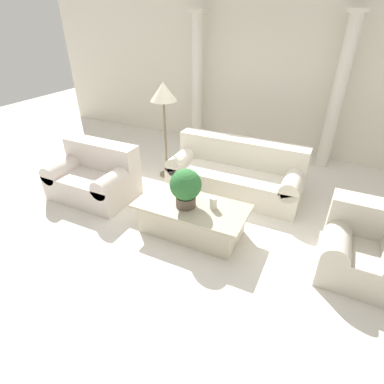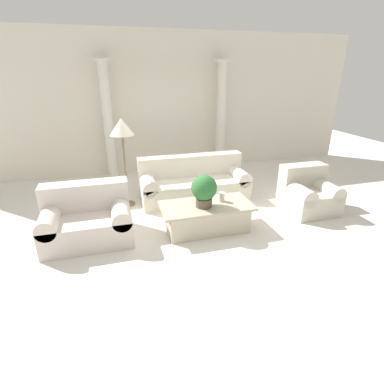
{
  "view_description": "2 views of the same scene",
  "coord_description": "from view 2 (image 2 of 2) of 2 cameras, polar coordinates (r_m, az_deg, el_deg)",
  "views": [
    {
      "loc": [
        1.5,
        -3.25,
        2.49
      ],
      "look_at": [
        0.02,
        -0.23,
        0.49
      ],
      "focal_mm": 28.0,
      "sensor_mm": 36.0,
      "label": 1
    },
    {
      "loc": [
        -1.24,
        -4.4,
        2.34
      ],
      "look_at": [
        -0.03,
        -0.08,
        0.51
      ],
      "focal_mm": 28.0,
      "sensor_mm": 36.0,
      "label": 2
    }
  ],
  "objects": [
    {
      "name": "ground_plane",
      "position": [
        5.14,
        0.04,
        -4.96
      ],
      "size": [
        16.0,
        16.0,
        0.0
      ],
      "primitive_type": "plane",
      "color": "silver"
    },
    {
      "name": "loveseat",
      "position": [
        4.66,
        -19.33,
        -4.78
      ],
      "size": [
        1.25,
        0.84,
        0.81
      ],
      "color": "beige",
      "rests_on": "ground_plane"
    },
    {
      "name": "floor_lamp",
      "position": [
        5.35,
        -13.22,
        11.2
      ],
      "size": [
        0.42,
        0.42,
        1.6
      ],
      "color": "brown",
      "rests_on": "ground_plane"
    },
    {
      "name": "column_right",
      "position": [
        7.49,
        5.54,
        14.16
      ],
      "size": [
        0.31,
        0.31,
        2.57
      ],
      "color": "silver",
      "rests_on": "ground_plane"
    },
    {
      "name": "wall_back",
      "position": [
        7.41,
        -6.22,
        16.29
      ],
      "size": [
        10.0,
        0.06,
        3.2
      ],
      "color": "silver",
      "rests_on": "ground_plane"
    },
    {
      "name": "armchair",
      "position": [
        5.71,
        21.23,
        -0.12
      ],
      "size": [
        0.83,
        0.82,
        0.78
      ],
      "color": "beige",
      "rests_on": "ground_plane"
    },
    {
      "name": "column_left",
      "position": [
        7.0,
        -15.67,
        12.9
      ],
      "size": [
        0.31,
        0.31,
        2.57
      ],
      "color": "silver",
      "rests_on": "ground_plane"
    },
    {
      "name": "coffee_table",
      "position": [
        4.71,
        2.73,
        -4.69
      ],
      "size": [
        1.42,
        0.7,
        0.42
      ],
      "color": "beige",
      "rests_on": "ground_plane"
    },
    {
      "name": "sofa_long",
      "position": [
        5.84,
        0.22,
        1.91
      ],
      "size": [
        2.06,
        0.84,
        0.81
      ],
      "color": "beige",
      "rests_on": "ground_plane"
    },
    {
      "name": "pillar_candle",
      "position": [
        4.73,
        5.65,
        -0.92
      ],
      "size": [
        0.09,
        0.09,
        0.15
      ],
      "color": "silver",
      "rests_on": "coffee_table"
    },
    {
      "name": "potted_plant",
      "position": [
        4.46,
        2.3,
        0.46
      ],
      "size": [
        0.39,
        0.39,
        0.5
      ],
      "color": "brown",
      "rests_on": "coffee_table"
    }
  ]
}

